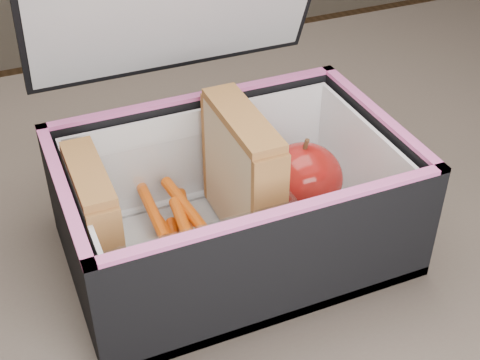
% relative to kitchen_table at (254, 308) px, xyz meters
% --- Properties ---
extents(kitchen_table, '(1.20, 0.80, 0.75)m').
position_rel_kitchen_table_xyz_m(kitchen_table, '(0.00, 0.00, 0.00)').
color(kitchen_table, brown).
rests_on(kitchen_table, ground).
extents(lunch_bag, '(0.27, 0.25, 0.26)m').
position_rel_kitchen_table_xyz_m(lunch_bag, '(-0.02, -0.00, 0.15)').
color(lunch_bag, black).
rests_on(lunch_bag, kitchen_table).
extents(plastic_tub, '(0.16, 0.12, 0.07)m').
position_rel_kitchen_table_xyz_m(plastic_tub, '(-0.07, 0.00, 0.14)').
color(plastic_tub, white).
rests_on(plastic_tub, lunch_bag).
extents(sandwich_left, '(0.02, 0.09, 0.10)m').
position_rel_kitchen_table_xyz_m(sandwich_left, '(-0.13, 0.00, 0.15)').
color(sandwich_left, beige).
rests_on(sandwich_left, plastic_tub).
extents(sandwich_right, '(0.03, 0.10, 0.11)m').
position_rel_kitchen_table_xyz_m(sandwich_right, '(-0.01, 0.00, 0.16)').
color(sandwich_right, beige).
rests_on(sandwich_right, plastic_tub).
extents(carrot_sticks, '(0.05, 0.13, 0.03)m').
position_rel_kitchen_table_xyz_m(carrot_sticks, '(-0.07, 0.00, 0.12)').
color(carrot_sticks, '#CF5617').
rests_on(carrot_sticks, plastic_tub).
extents(paper_napkin, '(0.08, 0.08, 0.01)m').
position_rel_kitchen_table_xyz_m(paper_napkin, '(0.05, 0.00, 0.11)').
color(paper_napkin, white).
rests_on(paper_napkin, lunch_bag).
extents(red_apple, '(0.09, 0.09, 0.07)m').
position_rel_kitchen_table_xyz_m(red_apple, '(0.04, -0.00, 0.14)').
color(red_apple, maroon).
rests_on(red_apple, paper_napkin).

